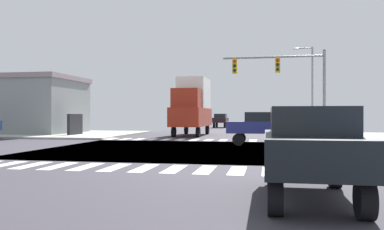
% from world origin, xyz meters
% --- Properties ---
extents(ground, '(90.00, 90.00, 0.05)m').
position_xyz_m(ground, '(0.00, 0.00, -0.03)').
color(ground, '#39363E').
extents(sidewalk_corner_nw, '(12.00, 12.00, 0.14)m').
position_xyz_m(sidewalk_corner_nw, '(-13.00, 12.00, 0.07)').
color(sidewalk_corner_nw, '#ADB1A5').
rests_on(sidewalk_corner_nw, ground).
extents(crosswalk_near, '(13.50, 2.00, 0.01)m').
position_xyz_m(crosswalk_near, '(-0.25, -7.30, 0.00)').
color(crosswalk_near, white).
rests_on(crosswalk_near, ground).
extents(crosswalk_far, '(13.50, 2.00, 0.01)m').
position_xyz_m(crosswalk_far, '(-0.25, 7.30, 0.00)').
color(crosswalk_far, white).
rests_on(crosswalk_far, ground).
extents(traffic_signal_mast, '(6.78, 0.55, 6.02)m').
position_xyz_m(traffic_signal_mast, '(5.19, 7.65, 4.46)').
color(traffic_signal_mast, gray).
rests_on(traffic_signal_mast, ground).
extents(street_lamp, '(1.78, 0.32, 7.74)m').
position_xyz_m(street_lamp, '(7.87, 16.80, 4.65)').
color(street_lamp, gray).
rests_on(street_lamp, ground).
extents(bank_building, '(14.16, 7.33, 5.14)m').
position_xyz_m(bank_building, '(-18.74, 12.64, 2.58)').
color(bank_building, gray).
rests_on(bank_building, ground).
extents(sedan_nearside_1, '(4.30, 1.80, 1.88)m').
position_xyz_m(sedan_nearside_1, '(4.05, 3.50, 1.12)').
color(sedan_nearside_1, black).
rests_on(sedan_nearside_1, ground).
extents(sedan_farside_2, '(1.80, 4.30, 1.88)m').
position_xyz_m(sedan_farside_2, '(-2.00, 34.29, 1.12)').
color(sedan_farside_2, black).
rests_on(sedan_farside_2, ground).
extents(sedan_leading_4, '(1.80, 4.30, 1.88)m').
position_xyz_m(sedan_leading_4, '(5.00, -11.23, 1.12)').
color(sedan_leading_4, black).
rests_on(sedan_leading_4, ground).
extents(box_truck_trailing_1, '(2.40, 7.20, 4.85)m').
position_xyz_m(box_truck_trailing_1, '(-2.00, 13.15, 2.56)').
color(box_truck_trailing_1, black).
rests_on(box_truck_trailing_1, ground).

